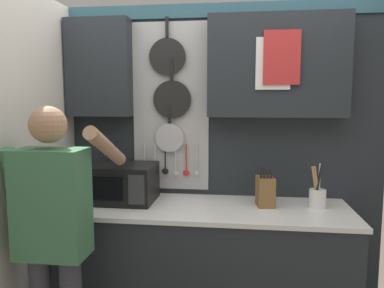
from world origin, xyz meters
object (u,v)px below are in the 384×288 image
microwave (120,183)px  knife_block (265,191)px  person (54,226)px  utensil_crock (317,197)px

microwave → knife_block: size_ratio=1.79×
person → utensil_crock: bearing=22.7°
knife_block → utensil_crock: 0.34m
microwave → person: bearing=-105.0°
microwave → utensil_crock: 1.36m
utensil_crock → microwave: bearing=-180.0°
knife_block → person: person is taller
knife_block → utensil_crock: utensil_crock is taller
knife_block → microwave: bearing=-180.0°
microwave → knife_block: 1.02m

